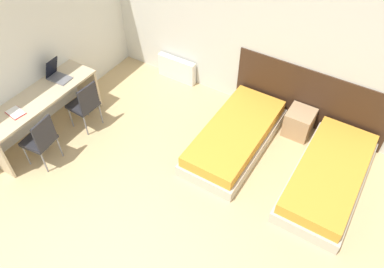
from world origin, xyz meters
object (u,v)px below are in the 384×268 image
(bed_near_door, at_px, (328,176))
(nightstand, at_px, (299,122))
(bed_near_window, at_px, (235,137))
(chair_near_laptop, at_px, (85,103))
(chair_near_notebook, at_px, (41,139))
(laptop, at_px, (57,75))

(bed_near_door, xyz_separation_m, nightstand, (-0.74, 0.80, 0.03))
(bed_near_window, relative_size, chair_near_laptop, 2.29)
(nightstand, distance_m, chair_near_laptop, 3.44)
(chair_near_notebook, distance_m, laptop, 1.13)
(nightstand, height_order, chair_near_notebook, chair_near_notebook)
(chair_near_laptop, bearing_deg, laptop, 179.58)
(chair_near_laptop, relative_size, chair_near_notebook, 1.00)
(chair_near_notebook, bearing_deg, bed_near_window, 32.35)
(bed_near_door, distance_m, chair_near_notebook, 4.15)
(nightstand, distance_m, laptop, 3.94)
(nightstand, distance_m, chair_near_notebook, 3.97)
(bed_near_window, xyz_separation_m, laptop, (-2.78, -0.86, 0.65))
(laptop, bearing_deg, chair_near_notebook, -63.72)
(chair_near_laptop, bearing_deg, nightstand, 32.08)
(chair_near_laptop, bearing_deg, bed_near_door, 16.05)
(chair_near_laptop, xyz_separation_m, chair_near_notebook, (-0.00, -0.91, 0.00))
(chair_near_laptop, bearing_deg, bed_near_window, 24.24)
(bed_near_door, distance_m, laptop, 4.40)
(bed_near_door, distance_m, chair_near_laptop, 3.85)
(bed_near_window, distance_m, chair_near_laptop, 2.44)
(chair_near_notebook, bearing_deg, nightstand, 34.63)
(nightstand, bearing_deg, chair_near_notebook, -139.00)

